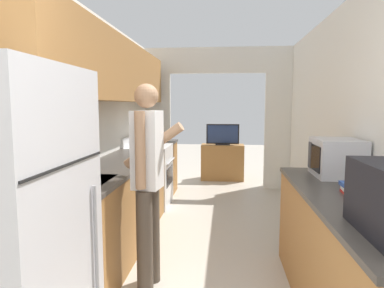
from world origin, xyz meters
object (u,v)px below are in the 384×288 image
at_px(microwave, 337,158).
at_px(television, 223,135).
at_px(person, 148,180).
at_px(knife, 153,141).
at_px(book_stack, 359,191).
at_px(range_oven, 149,175).
at_px(refrigerator, 5,236).
at_px(tv_cabinet, 222,162).

bearing_deg(microwave, television, 104.55).
height_order(person, knife, person).
bearing_deg(book_stack, person, 167.11).
xyz_separation_m(person, book_stack, (1.50, -0.34, 0.04)).
bearing_deg(range_oven, refrigerator, -89.35).
height_order(refrigerator, microwave, refrigerator).
bearing_deg(book_stack, tv_cabinet, 101.65).
height_order(person, microwave, person).
bearing_deg(range_oven, tv_cabinet, 59.63).
height_order(book_stack, tv_cabinet, book_stack).
relative_size(book_stack, tv_cabinet, 0.35).
xyz_separation_m(person, microwave, (1.56, 0.32, 0.16)).
height_order(range_oven, book_stack, range_oven).
bearing_deg(person, refrigerator, 164.68).
bearing_deg(refrigerator, range_oven, 90.65).
distance_m(range_oven, person, 2.41).
xyz_separation_m(microwave, tv_cabinet, (-0.99, 3.85, -0.70)).
distance_m(microwave, knife, 3.39).
distance_m(range_oven, knife, 0.78).
xyz_separation_m(book_stack, tv_cabinet, (-0.93, 4.51, -0.58)).
relative_size(person, microwave, 3.68).
relative_size(book_stack, television, 0.46).
bearing_deg(television, tv_cabinet, 90.00).
bearing_deg(person, book_stack, -94.91).
bearing_deg(knife, television, 16.75).
distance_m(book_stack, tv_cabinet, 4.64).
relative_size(refrigerator, television, 2.61).
relative_size(person, television, 2.57).
bearing_deg(refrigerator, tv_cabinet, 78.74).
distance_m(range_oven, tv_cabinet, 2.15).
distance_m(refrigerator, range_oven, 3.43).
distance_m(refrigerator, person, 1.20).
relative_size(person, knife, 5.13).
xyz_separation_m(microwave, book_stack, (-0.06, -0.66, -0.12)).
bearing_deg(tv_cabinet, refrigerator, -101.26).
distance_m(refrigerator, knife, 4.05).
relative_size(tv_cabinet, knife, 2.61).
xyz_separation_m(refrigerator, tv_cabinet, (1.05, 5.27, -0.49)).
relative_size(range_oven, knife, 3.18).
height_order(range_oven, knife, range_oven).
distance_m(microwave, book_stack, 0.68).
xyz_separation_m(refrigerator, range_oven, (-0.04, 3.41, -0.39)).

